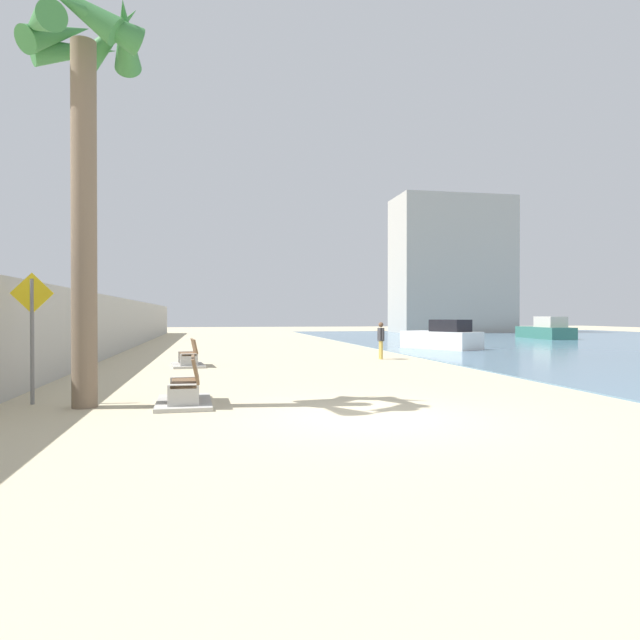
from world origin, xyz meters
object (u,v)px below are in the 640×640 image
object	(u,v)px
palm_tree	(83,92)
bench_near	(185,393)
boat_outer	(546,330)
person_walking	(381,338)
boat_nearest	(442,338)
pedestrian_sign	(32,323)
bench_far	(189,360)

from	to	relation	value
palm_tree	bench_near	size ratio (longest dim) A/B	3.92
palm_tree	boat_outer	bearing A→B (deg)	44.92
palm_tree	bench_near	distance (m)	6.35
bench_near	person_walking	size ratio (longest dim) A/B	1.38
boat_outer	boat_nearest	bearing A→B (deg)	-139.90
person_walking	palm_tree	bearing A→B (deg)	-131.10
palm_tree	boat_nearest	distance (m)	22.86
palm_tree	boat_nearest	bearing A→B (deg)	48.65
bench_near	palm_tree	bearing A→B (deg)	-178.69
person_walking	boat_outer	bearing A→B (deg)	42.61
boat_nearest	pedestrian_sign	xyz separation A→B (m)	(-15.78, -15.98, 1.05)
bench_near	boat_outer	size ratio (longest dim) A/B	0.34
bench_far	person_walking	xyz separation A→B (m)	(7.76, 1.81, 0.65)
boat_nearest	boat_outer	bearing A→B (deg)	40.10
boat_nearest	pedestrian_sign	size ratio (longest dim) A/B	1.68
boat_outer	bench_near	bearing A→B (deg)	-133.03
boat_outer	person_walking	bearing A→B (deg)	-137.39
bench_far	person_walking	distance (m)	7.99
bench_near	boat_nearest	xyz separation A→B (m)	(12.68, 16.59, 0.41)
pedestrian_sign	boat_outer	bearing A→B (deg)	43.08
palm_tree	person_walking	size ratio (longest dim) A/B	5.40
boat_outer	pedestrian_sign	bearing A→B (deg)	-136.92
bench_near	bench_far	world-z (taller)	same
boat_nearest	boat_outer	size ratio (longest dim) A/B	0.73
bench_far	pedestrian_sign	xyz separation A→B (m)	(-2.84, -8.38, 1.46)
boat_outer	bench_far	bearing A→B (deg)	-144.42
boat_outer	pedestrian_sign	xyz separation A→B (m)	(-28.88, -27.01, 1.02)
bench_near	boat_outer	distance (m)	37.78
bench_near	pedestrian_sign	size ratio (longest dim) A/B	0.78
palm_tree	boat_nearest	world-z (taller)	palm_tree
person_walking	pedestrian_sign	world-z (taller)	pedestrian_sign
palm_tree	pedestrian_sign	size ratio (longest dim) A/B	3.07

